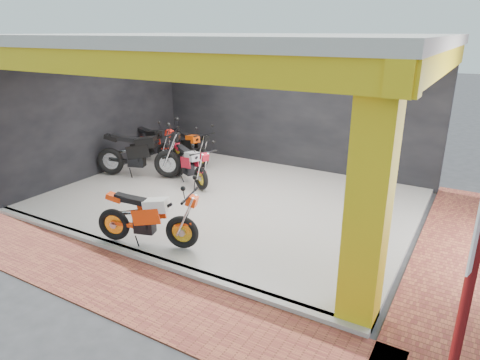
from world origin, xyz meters
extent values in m
plane|color=#2D2D30|center=(0.00, 0.00, 0.00)|extent=(80.00, 80.00, 0.00)
cube|color=silver|center=(0.00, 2.00, 0.05)|extent=(8.00, 6.00, 0.10)
cube|color=beige|center=(0.00, 2.00, 3.60)|extent=(8.40, 6.40, 0.20)
cube|color=black|center=(0.00, 5.10, 1.75)|extent=(8.20, 0.20, 3.50)
cube|color=black|center=(-4.10, 2.00, 1.75)|extent=(0.20, 6.20, 3.50)
cube|color=gold|center=(3.75, -0.75, 1.75)|extent=(0.50, 0.50, 3.50)
cube|color=gold|center=(0.00, -1.00, 3.30)|extent=(8.40, 0.30, 0.40)
cube|color=gold|center=(4.00, 2.00, 3.30)|extent=(0.30, 6.40, 0.40)
cube|color=silver|center=(0.00, -1.02, 0.05)|extent=(8.00, 0.20, 0.10)
cube|color=#9A4B32|center=(0.00, -1.80, 0.01)|extent=(9.00, 1.40, 0.03)
cube|color=#9A4B32|center=(4.80, 2.00, 0.01)|extent=(1.40, 7.00, 0.03)
cylinder|color=#620E0F|center=(4.97, -1.55, 1.31)|extent=(0.10, 0.10, 2.61)
cube|color=white|center=(4.97, -1.55, 1.99)|extent=(0.11, 0.36, 0.84)
camera|label=1|loc=(4.85, -5.83, 3.77)|focal=32.00mm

